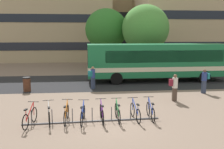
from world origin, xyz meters
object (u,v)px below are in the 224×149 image
at_px(parked_bicycle_blue_6, 135,112).
at_px(commuter_maroon_pack_1, 174,86).
at_px(parked_bicycle_blue_7, 151,111).
at_px(commuter_teal_pack_0, 93,76).
at_px(street_tree_0, 145,28).
at_px(city_bus, 157,61).
at_px(trash_bin, 27,84).
at_px(parked_bicycle_white_1, 49,116).
at_px(street_tree_1, 106,29).
at_px(parked_bicycle_red_0, 30,118).
at_px(parked_bicycle_blue_3, 83,115).
at_px(parked_bicycle_orange_2, 66,114).
at_px(parked_bicycle_green_5, 118,113).
at_px(parked_bicycle_purple_4, 102,114).
at_px(commuter_teal_pack_2, 205,79).

distance_m(parked_bicycle_blue_6, commuter_maroon_pack_1, 4.35).
xyz_separation_m(parked_bicycle_blue_7, commuter_teal_pack_0, (-2.68, 6.83, 0.59)).
distance_m(parked_bicycle_blue_6, commuter_teal_pack_0, 7.18).
height_order(parked_bicycle_blue_6, street_tree_0, street_tree_0).
relative_size(city_bus, trash_bin, 11.71).
bearing_deg(parked_bicycle_white_1, street_tree_1, -22.73).
distance_m(parked_bicycle_red_0, parked_bicycle_blue_3, 2.37).
xyz_separation_m(parked_bicycle_red_0, parked_bicycle_white_1, (0.81, 0.20, 0.00)).
height_order(parked_bicycle_red_0, parked_bicycle_blue_6, same).
height_order(city_bus, street_tree_1, street_tree_1).
xyz_separation_m(commuter_teal_pack_0, street_tree_0, (5.94, 8.76, 3.63)).
bearing_deg(parked_bicycle_blue_6, parked_bicycle_white_1, 85.66).
bearing_deg(parked_bicycle_white_1, parked_bicycle_orange_2, -94.75).
xyz_separation_m(city_bus, commuter_teal_pack_0, (-5.59, -2.61, -0.80)).
xyz_separation_m(parked_bicycle_green_5, street_tree_1, (0.80, 18.14, 4.15)).
distance_m(parked_bicycle_white_1, parked_bicycle_blue_6, 4.05).
relative_size(parked_bicycle_purple_4, parked_bicycle_blue_6, 1.00).
relative_size(parked_bicycle_green_5, commuter_teal_pack_0, 1.02).
relative_size(parked_bicycle_orange_2, street_tree_1, 0.25).
relative_size(parked_bicycle_blue_3, trash_bin, 1.67).
height_order(parked_bicycle_red_0, parked_bicycle_green_5, same).
distance_m(parked_bicycle_orange_2, commuter_teal_pack_2, 10.27).
bearing_deg(parked_bicycle_blue_6, street_tree_1, -5.47).
relative_size(commuter_teal_pack_0, commuter_teal_pack_2, 1.00).
distance_m(commuter_teal_pack_0, street_tree_0, 11.19).
distance_m(commuter_maroon_pack_1, street_tree_1, 15.74).
relative_size(commuter_teal_pack_2, trash_bin, 1.64).
height_order(parked_bicycle_white_1, parked_bicycle_purple_4, same).
bearing_deg(commuter_maroon_pack_1, parked_bicycle_blue_7, -125.57).
xyz_separation_m(parked_bicycle_blue_6, parked_bicycle_blue_7, (0.76, 0.07, 0.00)).
xyz_separation_m(parked_bicycle_blue_3, parked_bicycle_blue_7, (3.27, 0.25, 0.00)).
height_order(parked_bicycle_blue_7, street_tree_0, street_tree_0).
height_order(parked_bicycle_red_0, parked_bicycle_white_1, same).
relative_size(parked_bicycle_red_0, commuter_teal_pack_2, 1.01).
height_order(city_bus, street_tree_0, street_tree_0).
distance_m(parked_bicycle_green_5, commuter_teal_pack_2, 8.23).
distance_m(commuter_teal_pack_0, trash_bin, 4.72).
bearing_deg(parked_bicycle_red_0, parked_bicycle_green_5, -77.08).
relative_size(parked_bicycle_red_0, trash_bin, 1.66).
bearing_deg(parked_bicycle_white_1, parked_bicycle_red_0, 93.44).
bearing_deg(parked_bicycle_orange_2, parked_bicycle_blue_3, -99.85).
xyz_separation_m(parked_bicycle_purple_4, commuter_maroon_pack_1, (4.61, 3.17, 0.57)).
bearing_deg(commuter_teal_pack_2, street_tree_1, -75.84).
relative_size(parked_bicycle_blue_3, parked_bicycle_blue_6, 1.00).
relative_size(parked_bicycle_red_0, parked_bicycle_blue_6, 0.99).
height_order(commuter_teal_pack_0, street_tree_0, street_tree_0).
bearing_deg(parked_bicycle_green_5, commuter_teal_pack_0, 7.31).
distance_m(parked_bicycle_blue_6, parked_bicycle_blue_7, 0.77).
bearing_deg(parked_bicycle_blue_6, parked_bicycle_blue_3, 88.50).
height_order(parked_bicycle_white_1, trash_bin, trash_bin).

